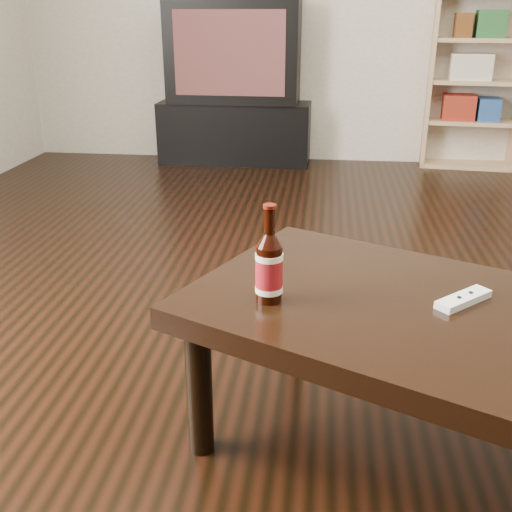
# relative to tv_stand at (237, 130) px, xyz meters

# --- Properties ---
(floor) EXTENTS (5.00, 6.00, 0.01)m
(floor) POSITION_rel_tv_stand_xyz_m (0.95, -2.95, -0.22)
(floor) COLOR black
(floor) RESTS_ON ground
(tv_stand) EXTENTS (1.09, 0.56, 0.43)m
(tv_stand) POSITION_rel_tv_stand_xyz_m (0.00, 0.00, 0.00)
(tv_stand) COLOR black
(tv_stand) RESTS_ON floor
(tv) EXTENTS (0.92, 0.59, 0.68)m
(tv) POSITION_rel_tv_stand_xyz_m (-0.00, -0.00, 0.56)
(tv) COLOR black
(tv) RESTS_ON tv_stand
(bookshelf) EXTENTS (0.66, 0.35, 1.17)m
(bookshelf) POSITION_rel_tv_stand_xyz_m (1.65, -0.00, 0.39)
(bookshelf) COLOR tan
(bookshelf) RESTS_ON floor
(coffee_table) EXTENTS (1.27, 1.05, 0.41)m
(coffee_table) POSITION_rel_tv_stand_xyz_m (0.91, -3.19, 0.14)
(coffee_table) COLOR black
(coffee_table) RESTS_ON floor
(beer_bottle) EXTENTS (0.08, 0.08, 0.23)m
(beer_bottle) POSITION_rel_tv_stand_xyz_m (0.54, -3.18, 0.28)
(beer_bottle) COLOR black
(beer_bottle) RESTS_ON coffee_table
(remote) EXTENTS (0.14, 0.14, 0.02)m
(remote) POSITION_rel_tv_stand_xyz_m (0.98, -3.14, 0.21)
(remote) COLOR white
(remote) RESTS_ON coffee_table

